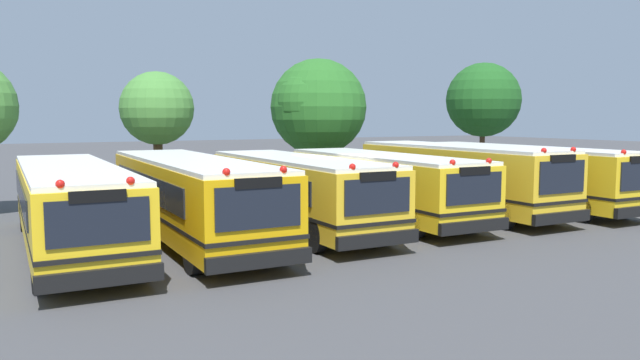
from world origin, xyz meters
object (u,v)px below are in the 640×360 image
object	(u,v)px
school_bus_5	(520,173)
tree_1	(157,106)
school_bus_1	(190,195)
school_bus_3	(381,183)
school_bus_0	(71,203)
tree_2	(316,106)
school_bus_2	(297,190)
tree_3	(485,99)
school_bus_4	(457,176)

from	to	relation	value
school_bus_5	tree_1	bearing A→B (deg)	-32.54
school_bus_1	school_bus_3	distance (m)	7.30
school_bus_0	school_bus_3	bearing A→B (deg)	-178.08
school_bus_1	school_bus_3	world-z (taller)	school_bus_1
school_bus_0	tree_2	world-z (taller)	tree_2
school_bus_2	tree_1	world-z (taller)	tree_1
school_bus_5	school_bus_2	bearing A→B (deg)	2.40
tree_1	tree_2	distance (m)	7.96
tree_1	tree_3	bearing A→B (deg)	-1.33
tree_2	school_bus_2	bearing A→B (deg)	-121.90
school_bus_2	tree_1	xyz separation A→B (m)	(-2.37, 8.86, 2.87)
school_bus_3	tree_3	distance (m)	15.42
school_bus_1	school_bus_2	bearing A→B (deg)	-178.71
tree_3	school_bus_1	bearing A→B (deg)	-157.08
school_bus_1	tree_1	bearing A→B (deg)	-97.05
school_bus_2	tree_1	distance (m)	9.61
school_bus_0	school_bus_3	world-z (taller)	school_bus_0
school_bus_0	school_bus_4	distance (m)	14.23
school_bus_0	school_bus_4	xyz separation A→B (m)	(14.23, 0.04, 0.13)
school_bus_5	tree_3	world-z (taller)	tree_3
school_bus_2	school_bus_5	distance (m)	10.63
school_bus_4	tree_3	size ratio (longest dim) A/B	1.50
school_bus_5	tree_2	distance (m)	10.46
school_bus_2	school_bus_3	xyz separation A→B (m)	(3.65, 0.36, -0.01)
school_bus_5	tree_3	distance (m)	10.50
school_bus_2	tree_2	xyz separation A→B (m)	(5.59, 8.98, 2.96)
school_bus_5	school_bus_0	bearing A→B (deg)	1.01
tree_1	school_bus_4	bearing A→B (deg)	-41.86
school_bus_2	school_bus_4	distance (m)	7.21
tree_2	school_bus_4	bearing A→B (deg)	-79.45
school_bus_1	school_bus_3	size ratio (longest dim) A/B	1.11
school_bus_4	tree_2	size ratio (longest dim) A/B	1.54
tree_2	school_bus_1	bearing A→B (deg)	-135.74
school_bus_2	tree_2	size ratio (longest dim) A/B	1.49
school_bus_3	tree_2	xyz separation A→B (m)	(1.94, 8.61, 2.97)
school_bus_2	school_bus_1	bearing A→B (deg)	1.03
tree_3	tree_2	bearing A→B (deg)	177.09
school_bus_0	school_bus_3	xyz separation A→B (m)	(10.67, 0.12, -0.00)
school_bus_3	tree_2	world-z (taller)	tree_2
school_bus_3	tree_2	distance (m)	9.31
school_bus_3	school_bus_5	bearing A→B (deg)	-179.29
school_bus_2	school_bus_5	bearing A→B (deg)	-177.67
school_bus_1	school_bus_4	size ratio (longest dim) A/B	1.10
school_bus_4	school_bus_3	bearing A→B (deg)	-0.60
school_bus_0	school_bus_5	distance (m)	17.65
tree_2	tree_3	size ratio (longest dim) A/B	0.97
tree_3	school_bus_3	bearing A→B (deg)	-147.54
tree_1	tree_2	bearing A→B (deg)	0.82
school_bus_2	tree_3	bearing A→B (deg)	-151.90
school_bus_1	tree_3	world-z (taller)	tree_3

